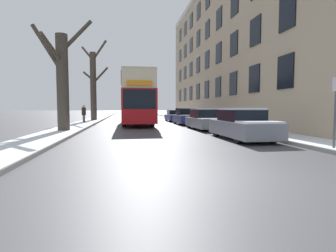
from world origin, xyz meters
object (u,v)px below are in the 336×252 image
Objects in this scene: pedestrian_left_sidewalk at (84,114)px; street_sign_post at (335,109)px; double_decker_bus at (136,97)px; parked_car_3 at (175,116)px; bare_tree_left_1 at (93,84)px; parked_car_1 at (205,120)px; oncoming_van at (132,110)px; parked_car_0 at (242,125)px; bare_tree_left_0 at (62,77)px; parked_car_2 at (187,117)px.

pedestrian_left_sidewalk is 0.70× the size of street_sign_post.
double_decker_bus is 6.55m from parked_car_3.
bare_tree_left_1 is 5.07× the size of pedestrian_left_sidewalk.
bare_tree_left_1 is at bearing 179.00° from pedestrian_left_sidewalk.
parked_car_1 is 23.98m from oncoming_van.
oncoming_van reaches higher than parked_car_0.
bare_tree_left_1 reaches higher than oncoming_van.
double_decker_bus is 17.06m from street_sign_post.
bare_tree_left_0 is 2.85× the size of street_sign_post.
double_decker_bus is 6.37× the size of pedestrian_left_sidewalk.
parked_car_0 is 11.24m from parked_car_2.
parked_car_2 is 0.96× the size of parked_car_3.
parked_car_3 is at bearing 112.24° from pedestrian_left_sidewalk.
parked_car_0 is at bearing -64.43° from bare_tree_left_1.
bare_tree_left_0 is 1.36× the size of oncoming_van.
oncoming_van is at bearing 166.32° from pedestrian_left_sidewalk.
street_sign_post is at bearing -39.84° from bare_tree_left_0.
double_decker_bus is at bearing 109.77° from street_sign_post.
pedestrian_left_sidewalk is at bearing -106.46° from oncoming_van.
bare_tree_left_1 is at bearing -111.76° from oncoming_van.
parked_car_3 is at bearing 90.00° from parked_car_0.
bare_tree_left_1 is at bearing 125.19° from double_decker_bus.
parked_car_1 is (4.39, -6.33, -1.78)m from double_decker_bus.
bare_tree_left_1 reaches higher than pedestrian_left_sidewalk.
oncoming_van is at bearing 98.54° from parked_car_0.
parked_car_1 is (-0.00, 5.79, -0.03)m from parked_car_0.
double_decker_bus is (4.41, -6.25, -1.66)m from bare_tree_left_1.
bare_tree_left_0 is 10.44m from parked_car_0.
parked_car_2 is at bearing 90.00° from parked_car_0.
bare_tree_left_1 is at bearing 114.53° from street_sign_post.
pedestrian_left_sidewalk is at bearing 124.23° from parked_car_0.
double_decker_bus reaches higher than parked_car_1.
parked_car_0 is (8.95, -4.71, -2.57)m from bare_tree_left_0.
parked_car_2 is at bearing -76.32° from oncoming_van.
bare_tree_left_1 is 2.01× the size of parked_car_1.
parked_car_0 is at bearing -90.00° from parked_car_1.
bare_tree_left_0 is at bearing -90.68° from bare_tree_left_1.
oncoming_van reaches higher than parked_car_3.
bare_tree_left_1 is at bearing 124.94° from parked_car_1.
parked_car_1 is 9.82m from street_sign_post.
parked_car_3 is (0.00, 10.84, -0.06)m from parked_car_1.
double_decker_bus is (4.57, 7.41, -0.82)m from bare_tree_left_0.
street_sign_post is (5.76, -16.03, -1.01)m from double_decker_bus.
street_sign_post is at bearing -65.47° from bare_tree_left_1.
bare_tree_left_0 reaches higher than parked_car_3.
parked_car_1 is (8.95, 1.08, -2.60)m from bare_tree_left_0.
parked_car_1 is 0.84× the size of oncoming_van.
street_sign_post reaches higher than parked_car_1.
parked_car_1 is 11.88m from pedestrian_left_sidewalk.
street_sign_post is (10.50, -17.31, 0.47)m from pedestrian_left_sidewalk.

